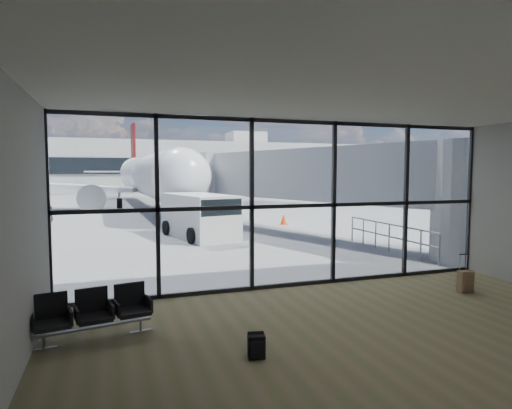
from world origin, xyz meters
TOP-DOWN VIEW (x-y plane):
  - ground at (0.00, 40.00)m, footprint 220.00×220.00m
  - lounge_shell at (0.00, -4.80)m, footprint 12.02×8.01m
  - glass_curtain_wall at (0.00, 0.00)m, footprint 12.10×0.12m
  - jet_bridge at (4.90, 7.07)m, footprint 8.00×16.50m
  - apron_railing at (5.60, 3.50)m, footprint 0.06×5.46m
  - far_terminal at (-0.59, 61.97)m, footprint 80.00×12.20m
  - tree_4 at (-21.00, 72.00)m, footprint 5.61×5.61m
  - tree_5 at (-15.00, 72.00)m, footprint 6.27×6.27m
  - seating_row at (-5.02, -2.13)m, footprint 2.08×0.95m
  - backpack at (-2.41, -3.96)m, footprint 0.32×0.30m
  - suitcase at (3.96, -1.99)m, footprint 0.38×0.29m
  - airliner at (-1.46, 28.82)m, footprint 29.95×34.68m
  - service_van at (-0.70, 9.37)m, footprint 3.13×5.08m
  - belt_loader at (-9.33, 19.75)m, footprint 2.47×3.92m
  - traffic_cone_a at (1.43, 13.40)m, footprint 0.39×0.39m
  - traffic_cone_b at (0.78, 10.71)m, footprint 0.38×0.38m
  - traffic_cone_c at (5.00, 12.84)m, footprint 0.44×0.44m

SIDE VIEW (x-z plane):
  - ground at x=0.00m, z-range 0.00..0.00m
  - backpack at x=-2.41m, z-range -0.01..0.42m
  - traffic_cone_b at x=0.78m, z-range -0.01..0.53m
  - traffic_cone_a at x=1.43m, z-range -0.01..0.55m
  - traffic_cone_c at x=5.00m, z-range -0.02..0.61m
  - suitcase at x=3.96m, z-range -0.20..0.80m
  - seating_row at x=-5.02m, z-range 0.05..0.97m
  - belt_loader at x=-9.33m, z-range -0.28..1.43m
  - apron_railing at x=5.60m, z-range 0.16..1.27m
  - service_van at x=-0.70m, z-range 0.03..2.09m
  - glass_curtain_wall at x=0.00m, z-range 0.00..4.50m
  - lounge_shell at x=0.00m, z-range 0.40..4.91m
  - airliner at x=-1.46m, z-range -1.74..7.19m
  - jet_bridge at x=4.90m, z-range 0.59..4.92m
  - far_terminal at x=-0.59m, z-range -1.29..9.71m
  - tree_4 at x=-21.00m, z-range 1.22..9.29m
  - tree_5 at x=-15.00m, z-range 1.36..10.39m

